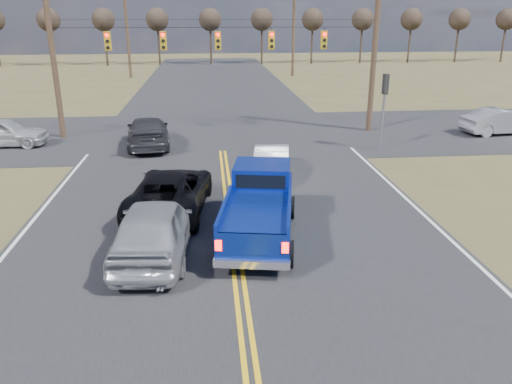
{
  "coord_description": "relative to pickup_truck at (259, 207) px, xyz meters",
  "views": [
    {
      "loc": [
        -0.68,
        -11.0,
        6.76
      ],
      "look_at": [
        0.73,
        3.53,
        1.5
      ],
      "focal_mm": 35.0,
      "sensor_mm": 36.0,
      "label": 1
    }
  ],
  "objects": [
    {
      "name": "utility_poles",
      "position": [
        -0.83,
        13.51,
        4.23
      ],
      "size": [
        19.6,
        58.32,
        10.0
      ],
      "color": "#473323",
      "rests_on": "ground"
    },
    {
      "name": "road_cross",
      "position": [
        -0.83,
        14.51,
        -1.0
      ],
      "size": [
        120.0,
        12.0,
        0.02
      ],
      "primitive_type": "cube",
      "color": "#28282B",
      "rests_on": "ground"
    },
    {
      "name": "cross_car_east_near",
      "position": [
        15.58,
        12.9,
        -0.25
      ],
      "size": [
        2.15,
        4.73,
        1.5
      ],
      "primitive_type": "imported",
      "rotation": [
        0.0,
        0.0,
        1.7
      ],
      "color": "#98999F",
      "rests_on": "ground"
    },
    {
      "name": "cross_car_west",
      "position": [
        -12.4,
        12.72,
        -0.24
      ],
      "size": [
        1.87,
        4.48,
        1.51
      ],
      "primitive_type": "imported",
      "rotation": [
        0.0,
        0.0,
        1.55
      ],
      "color": "#BBBBBB",
      "rests_on": "ground"
    },
    {
      "name": "white_car_queue",
      "position": [
        1.23,
        6.51,
        -0.31
      ],
      "size": [
        2.11,
        4.35,
        1.37
      ],
      "primitive_type": "imported",
      "rotation": [
        0.0,
        0.0,
        2.98
      ],
      "color": "silver",
      "rests_on": "ground"
    },
    {
      "name": "treeline",
      "position": [
        -0.83,
        23.47,
        4.7
      ],
      "size": [
        87.0,
        117.8,
        7.4
      ],
      "color": "#33261C",
      "rests_on": "ground"
    },
    {
      "name": "signal_gantry",
      "position": [
        -0.33,
        14.29,
        4.06
      ],
      "size": [
        19.6,
        4.83,
        10.0
      ],
      "color": "#473323",
      "rests_on": "ground"
    },
    {
      "name": "black_suv",
      "position": [
        -2.95,
        2.51,
        -0.24
      ],
      "size": [
        3.19,
        5.73,
        1.52
      ],
      "primitive_type": "imported",
      "rotation": [
        0.0,
        0.0,
        3.01
      ],
      "color": "black",
      "rests_on": "ground"
    },
    {
      "name": "dgrey_car_queue",
      "position": [
        -4.73,
        12.01,
        -0.22
      ],
      "size": [
        2.7,
        5.54,
        1.55
      ],
      "primitive_type": "imported",
      "rotation": [
        0.0,
        0.0,
        3.24
      ],
      "color": "#313136",
      "rests_on": "ground"
    },
    {
      "name": "silver_suv",
      "position": [
        -3.17,
        -0.96,
        -0.13
      ],
      "size": [
        2.42,
        5.23,
        1.73
      ],
      "primitive_type": "imported",
      "rotation": [
        0.0,
        0.0,
        3.07
      ],
      "color": "#9DA0A5",
      "rests_on": "ground"
    },
    {
      "name": "road_main",
      "position": [
        -0.83,
        6.51,
        -1.0
      ],
      "size": [
        14.0,
        120.0,
        0.02
      ],
      "primitive_type": "cube",
      "color": "#28282B",
      "rests_on": "ground"
    },
    {
      "name": "pickup_truck",
      "position": [
        0.0,
        0.0,
        0.0
      ],
      "size": [
        2.95,
        5.76,
        2.06
      ],
      "rotation": [
        0.0,
        0.0,
        -0.17
      ],
      "color": "black",
      "rests_on": "ground"
    },
    {
      "name": "ground",
      "position": [
        -0.83,
        -3.49,
        -1.0
      ],
      "size": [
        160.0,
        160.0,
        0.0
      ],
      "primitive_type": "plane",
      "color": "brown",
      "rests_on": "ground"
    }
  ]
}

